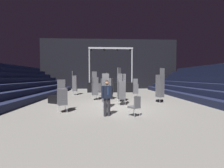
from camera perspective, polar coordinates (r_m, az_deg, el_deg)
ground_plane at (r=9.25m, az=1.53°, el=-9.10°), size 22.00×30.00×0.10m
arena_end_wall at (r=24.14m, az=-0.98°, el=7.73°), size 22.00×0.30×8.00m
stage_riser at (r=19.15m, az=-0.58°, el=-0.84°), size 5.68×2.86×5.46m
man_with_tie at (r=6.92m, az=-1.94°, el=-4.58°), size 0.56×0.36×1.70m
chair_stack_front_left at (r=8.05m, az=-18.72°, el=-4.42°), size 0.59×0.59×1.71m
chair_stack_front_right at (r=13.11m, az=9.13°, el=-1.68°), size 0.48×0.48×1.71m
chair_stack_mid_left at (r=12.18m, az=-0.90°, el=-0.78°), size 0.59×0.59×2.22m
chair_stack_mid_right at (r=14.71m, az=-4.06°, el=-1.20°), size 0.61×0.61×1.71m
chair_stack_mid_centre at (r=11.15m, az=18.10°, el=-0.56°), size 0.58×0.58×2.48m
chair_stack_rear_left at (r=11.94m, az=-6.60°, el=-0.66°), size 0.56×0.56×2.31m
chair_stack_rear_right at (r=8.82m, az=-2.44°, el=-2.60°), size 0.46×0.46×2.05m
chair_stack_rear_centre at (r=9.69m, az=3.77°, el=-2.14°), size 0.50×0.50×2.05m
chair_stack_aisle_left at (r=15.81m, az=-14.25°, el=0.36°), size 0.44×0.44×2.48m
chair_stack_aisle_right at (r=11.04m, az=3.60°, el=-0.25°), size 0.62×0.62×2.56m
equipment_road_case at (r=11.18m, az=-20.90°, el=-5.58°), size 1.07×0.94×0.54m
loose_chair_near_man at (r=6.94m, az=9.00°, el=-8.13°), size 0.62×0.62×0.95m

